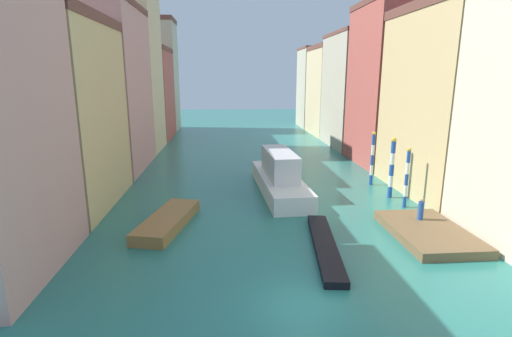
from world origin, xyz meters
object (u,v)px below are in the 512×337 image
at_px(mooring_pole_1, 392,167).
at_px(vaporetto_white, 280,177).
at_px(person_on_dock, 421,210).
at_px(waterfront_dock, 428,232).
at_px(motorboat_0, 168,221).
at_px(mooring_pole_0, 407,177).
at_px(mooring_pole_2, 372,158).
at_px(gondola_black, 325,246).

height_order(mooring_pole_1, vaporetto_white, mooring_pole_1).
xyz_separation_m(person_on_dock, vaporetto_white, (-7.83, 8.62, 0.09)).
bearing_deg(person_on_dock, waterfront_dock, -97.77).
distance_m(mooring_pole_1, motorboat_0, 17.59).
bearing_deg(mooring_pole_1, vaporetto_white, 164.69).
xyz_separation_m(person_on_dock, mooring_pole_0, (0.82, 3.89, 1.07)).
xyz_separation_m(waterfront_dock, mooring_pole_2, (0.78, 11.46, 2.17)).
bearing_deg(gondola_black, mooring_pole_0, 40.49).
height_order(person_on_dock, motorboat_0, person_on_dock).
distance_m(mooring_pole_2, vaporetto_white, 8.60).
relative_size(person_on_dock, motorboat_0, 0.20).
relative_size(waterfront_dock, motorboat_0, 0.93).
distance_m(mooring_pole_2, motorboat_0, 18.82).
xyz_separation_m(waterfront_dock, vaporetto_white, (-7.63, 10.06, 1.02)).
relative_size(mooring_pole_1, motorboat_0, 0.67).
relative_size(waterfront_dock, vaporetto_white, 0.54).
height_order(waterfront_dock, mooring_pole_2, mooring_pole_2).
bearing_deg(person_on_dock, gondola_black, -158.86).
relative_size(gondola_black, motorboat_0, 1.21).
bearing_deg(vaporetto_white, motorboat_0, -139.17).
bearing_deg(mooring_pole_1, mooring_pole_2, 92.16).
bearing_deg(motorboat_0, mooring_pole_2, 27.10).
xyz_separation_m(mooring_pole_1, mooring_pole_2, (-0.14, 3.74, -0.05)).
bearing_deg(vaporetto_white, mooring_pole_1, -15.31).
distance_m(mooring_pole_1, vaporetto_white, 8.94).
bearing_deg(mooring_pole_1, mooring_pole_0, -87.57).
xyz_separation_m(waterfront_dock, gondola_black, (-6.64, -1.20, -0.08)).
distance_m(mooring_pole_1, gondola_black, 11.92).
bearing_deg(gondola_black, mooring_pole_1, 49.74).
xyz_separation_m(mooring_pole_2, vaporetto_white, (-8.41, -1.40, -1.14)).
height_order(mooring_pole_2, gondola_black, mooring_pole_2).
distance_m(mooring_pole_0, gondola_black, 10.28).
relative_size(mooring_pole_0, mooring_pole_2, 0.94).
bearing_deg(mooring_pole_2, vaporetto_white, -170.55).
bearing_deg(mooring_pole_2, waterfront_dock, -93.87).
bearing_deg(mooring_pole_2, motorboat_0, -152.90).
bearing_deg(gondola_black, motorboat_0, 155.86).
bearing_deg(motorboat_0, mooring_pole_0, 8.08).
distance_m(mooring_pole_0, vaporetto_white, 9.90).
relative_size(person_on_dock, gondola_black, 0.17).
xyz_separation_m(mooring_pole_0, vaporetto_white, (-8.65, 4.72, -0.98)).
xyz_separation_m(mooring_pole_1, vaporetto_white, (-8.55, 2.34, -1.19)).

